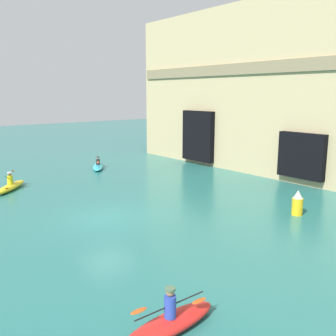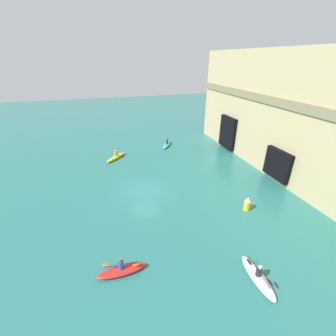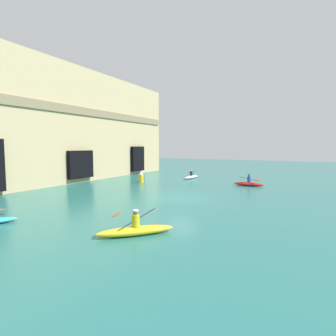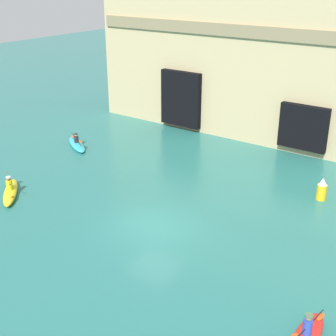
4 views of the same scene
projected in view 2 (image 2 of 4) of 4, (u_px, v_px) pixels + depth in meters
name	position (u px, v px, depth m)	size (l,w,h in m)	color
ground_plane	(145.00, 190.00, 22.48)	(120.00, 120.00, 0.00)	#28706B
cliff_bluff	(311.00, 119.00, 22.33)	(35.15, 6.57, 12.85)	tan
kayak_red	(122.00, 270.00, 13.74)	(0.92, 3.02, 1.22)	red
kayak_yellow	(116.00, 157.00, 29.32)	(3.09, 2.94, 1.18)	yellow
kayak_white	(258.00, 277.00, 13.35)	(3.25, 0.95, 1.07)	white
kayak_cyan	(167.00, 144.00, 33.76)	(3.43, 2.51, 1.00)	#33B2C6
marker_buoy	(247.00, 204.00, 19.30)	(0.55, 0.55, 1.30)	yellow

